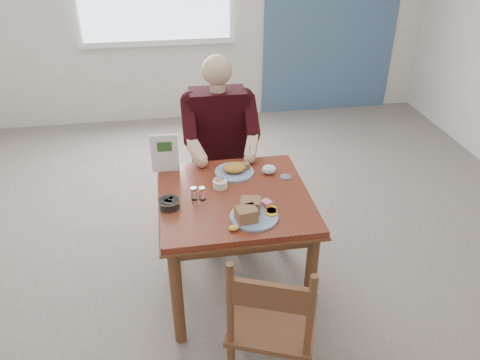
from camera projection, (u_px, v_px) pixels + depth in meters
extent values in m
plane|color=#665D52|center=(235.00, 286.00, 3.21)|extent=(6.00, 6.00, 0.00)
ellipsoid|color=yellow|center=(234.00, 228.00, 2.51)|extent=(0.07, 0.06, 0.03)
ellipsoid|color=white|center=(269.00, 169.00, 3.03)|extent=(0.11, 0.10, 0.06)
cylinder|color=silver|center=(286.00, 177.00, 2.99)|extent=(0.07, 0.07, 0.01)
cube|color=white|center=(158.00, 43.00, 5.18)|extent=(1.72, 0.04, 0.06)
cube|color=maroon|center=(234.00, 197.00, 2.83)|extent=(0.90, 0.90, 0.04)
cube|color=brown|center=(234.00, 201.00, 2.85)|extent=(0.92, 0.92, 0.01)
cylinder|color=brown|center=(177.00, 296.00, 2.64)|extent=(0.07, 0.07, 0.71)
cylinder|color=brown|center=(310.00, 281.00, 2.75)|extent=(0.07, 0.07, 0.71)
cylinder|color=brown|center=(172.00, 217.00, 3.30)|extent=(0.07, 0.07, 0.71)
cylinder|color=brown|center=(279.00, 207.00, 3.41)|extent=(0.07, 0.07, 0.71)
cube|color=brown|center=(245.00, 247.00, 2.54)|extent=(0.80, 0.03, 0.08)
cube|color=brown|center=(226.00, 175.00, 3.20)|extent=(0.80, 0.03, 0.08)
cube|color=brown|center=(171.00, 213.00, 2.81)|extent=(0.03, 0.80, 0.08)
cube|color=brown|center=(296.00, 201.00, 2.92)|extent=(0.03, 0.80, 0.08)
cylinder|color=brown|center=(200.00, 215.00, 3.55)|extent=(0.04, 0.04, 0.45)
cylinder|color=brown|center=(247.00, 210.00, 3.60)|extent=(0.04, 0.04, 0.45)
cylinder|color=brown|center=(196.00, 190.00, 3.85)|extent=(0.04, 0.04, 0.45)
cylinder|color=brown|center=(239.00, 186.00, 3.90)|extent=(0.04, 0.04, 0.45)
cube|color=brown|center=(220.00, 174.00, 3.60)|extent=(0.42, 0.42, 0.03)
cylinder|color=brown|center=(193.00, 138.00, 3.61)|extent=(0.04, 0.04, 0.50)
cylinder|color=brown|center=(239.00, 135.00, 3.66)|extent=(0.04, 0.04, 0.50)
cube|color=brown|center=(216.00, 124.00, 3.58)|extent=(0.38, 0.03, 0.14)
cylinder|color=brown|center=(245.00, 320.00, 2.66)|extent=(0.05, 0.05, 0.45)
cylinder|color=brown|center=(309.00, 330.00, 2.60)|extent=(0.05, 0.05, 0.45)
cube|color=brown|center=(273.00, 319.00, 2.35)|extent=(0.54, 0.54, 0.03)
cylinder|color=brown|center=(230.00, 306.00, 2.11)|extent=(0.05, 0.05, 0.50)
cylinder|color=brown|center=(310.00, 319.00, 2.05)|extent=(0.05, 0.05, 0.50)
cube|color=brown|center=(270.00, 296.00, 2.03)|extent=(0.37, 0.17, 0.14)
cube|color=gray|center=(208.00, 174.00, 3.45)|extent=(0.13, 0.38, 0.12)
cube|color=gray|center=(235.00, 172.00, 3.48)|extent=(0.13, 0.38, 0.12)
cube|color=gray|center=(212.00, 221.00, 3.45)|extent=(0.10, 0.10, 0.48)
cube|color=gray|center=(239.00, 219.00, 3.48)|extent=(0.10, 0.10, 0.48)
cube|color=black|center=(218.00, 128.00, 3.44)|extent=(0.40, 0.22, 0.58)
sphere|color=black|center=(191.00, 101.00, 3.30)|extent=(0.15, 0.15, 0.15)
sphere|color=black|center=(244.00, 98.00, 3.35)|extent=(0.15, 0.15, 0.15)
cylinder|color=tan|center=(218.00, 88.00, 3.26)|extent=(0.11, 0.11, 0.08)
sphere|color=tan|center=(217.00, 70.00, 3.19)|extent=(0.21, 0.21, 0.21)
cube|color=black|center=(188.00, 121.00, 3.25)|extent=(0.09, 0.29, 0.27)
cube|color=black|center=(251.00, 117.00, 3.31)|extent=(0.09, 0.29, 0.27)
sphere|color=black|center=(190.00, 141.00, 3.20)|extent=(0.09, 0.09, 0.09)
sphere|color=black|center=(253.00, 137.00, 3.26)|extent=(0.09, 0.09, 0.09)
cube|color=tan|center=(196.00, 151.00, 3.15)|extent=(0.14, 0.23, 0.14)
cube|color=tan|center=(252.00, 147.00, 3.20)|extent=(0.14, 0.23, 0.14)
sphere|color=tan|center=(202.00, 162.00, 3.09)|extent=(0.08, 0.08, 0.08)
sphere|color=tan|center=(250.00, 158.00, 3.14)|extent=(0.08, 0.08, 0.08)
cylinder|color=silver|center=(250.00, 152.00, 3.11)|extent=(0.01, 0.05, 0.12)
cylinder|color=white|center=(254.00, 217.00, 2.61)|extent=(0.28, 0.28, 0.02)
cube|color=tan|center=(246.00, 214.00, 2.55)|extent=(0.13, 0.11, 0.08)
cube|color=tan|center=(251.00, 205.00, 2.63)|extent=(0.13, 0.12, 0.08)
cylinder|color=gold|center=(272.00, 213.00, 2.62)|extent=(0.07, 0.07, 0.01)
cylinder|color=gold|center=(272.00, 211.00, 2.64)|extent=(0.07, 0.07, 0.01)
cylinder|color=gold|center=(271.00, 209.00, 2.66)|extent=(0.08, 0.08, 0.01)
cube|color=pink|center=(266.00, 203.00, 2.69)|extent=(0.07, 0.07, 0.03)
cylinder|color=white|center=(234.00, 172.00, 3.04)|extent=(0.29, 0.29, 0.01)
ellipsoid|color=gold|center=(234.00, 168.00, 3.02)|extent=(0.16, 0.14, 0.05)
cube|color=tan|center=(242.00, 166.00, 3.06)|extent=(0.10, 0.07, 0.04)
cylinder|color=white|center=(220.00, 184.00, 2.88)|extent=(0.11, 0.11, 0.05)
cube|color=pink|center=(219.00, 180.00, 2.86)|extent=(0.03, 0.02, 0.02)
cube|color=#6699D8|center=(222.00, 178.00, 2.88)|extent=(0.03, 0.01, 0.02)
cube|color=#EAD159|center=(221.00, 181.00, 2.86)|extent=(0.03, 0.03, 0.02)
cube|color=white|center=(217.00, 179.00, 2.87)|extent=(0.03, 0.02, 0.02)
cylinder|color=white|center=(194.00, 195.00, 2.76)|extent=(0.04, 0.04, 0.07)
cylinder|color=silver|center=(194.00, 189.00, 2.74)|extent=(0.04, 0.04, 0.01)
cylinder|color=white|center=(202.00, 195.00, 2.76)|extent=(0.04, 0.04, 0.07)
cylinder|color=silver|center=(202.00, 189.00, 2.74)|extent=(0.04, 0.04, 0.01)
cylinder|color=white|center=(169.00, 204.00, 2.69)|extent=(0.15, 0.15, 0.05)
cylinder|color=white|center=(166.00, 202.00, 2.67)|extent=(0.04, 0.04, 0.02)
cylinder|color=white|center=(171.00, 199.00, 2.70)|extent=(0.04, 0.04, 0.02)
cylinder|color=white|center=(170.00, 203.00, 2.67)|extent=(0.04, 0.04, 0.02)
cube|color=white|center=(165.00, 153.00, 3.00)|extent=(0.18, 0.02, 0.26)
cube|color=#2D5926|center=(164.00, 147.00, 2.97)|extent=(0.09, 0.01, 0.07)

